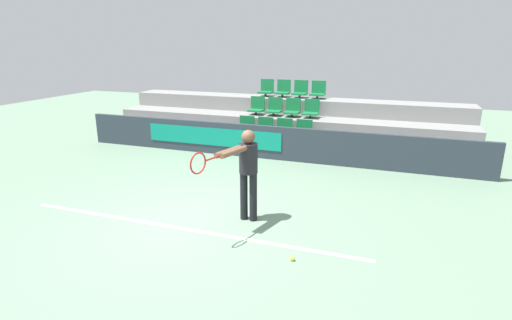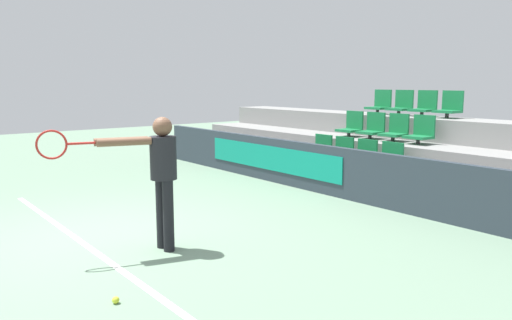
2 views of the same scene
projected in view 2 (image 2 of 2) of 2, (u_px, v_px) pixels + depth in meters
The scene contains 20 objects.
ground_plane at pixel (102, 238), 6.42m from camera, with size 30.00×30.00×0.00m, color gray.
court_baseline at pixel (82, 242), 6.26m from camera, with size 6.13×0.08×0.01m.
barrier_wall at pixel (325, 170), 8.93m from camera, with size 10.87×0.14×0.88m.
bleacher_tier_front at pixel (347, 179), 9.27m from camera, with size 10.47×0.92×0.44m.
bleacher_tier_middle at pixel (379, 162), 9.80m from camera, with size 10.47×0.92×0.87m.
bleacher_tier_back at pixel (407, 148), 10.32m from camera, with size 10.47×0.92×1.31m.
stadium_chair_0 at pixel (320, 150), 9.92m from camera, with size 0.43×0.39×0.53m.
stadium_chair_1 at pixel (341, 153), 9.49m from camera, with size 0.43×0.39×0.53m.
stadium_chair_2 at pixel (364, 157), 9.06m from camera, with size 0.43×0.39×0.53m.
stadium_chair_3 at pixel (389, 161), 8.63m from camera, with size 0.43×0.39×0.53m.
stadium_chair_4 at pixel (351, 126), 10.41m from camera, with size 0.43×0.39×0.53m.
stadium_chair_5 at pixel (372, 128), 9.98m from camera, with size 0.43×0.39×0.53m.
stadium_chair_6 at pixel (396, 130), 9.55m from camera, with size 0.43×0.39×0.53m.
stadium_chair_7 at pixel (421, 132), 9.13m from camera, with size 0.43×0.39×0.53m.
stadium_chair_8 at pixel (380, 104), 10.91m from camera, with size 0.43×0.39×0.53m.
stadium_chair_9 at pixel (401, 105), 10.48m from camera, with size 0.43×0.39×0.53m.
stadium_chair_10 at pixel (424, 106), 10.05m from camera, with size 0.43×0.39×0.53m.
stadium_chair_11 at pixel (450, 107), 9.62m from camera, with size 0.43×0.39×0.53m.
tennis_player at pixel (157, 169), 5.83m from camera, with size 0.54×1.47×1.59m.
tennis_ball at pixel (116, 300), 4.52m from camera, with size 0.07×0.07×0.07m.
Camera 2 is at (6.09, -2.28, 1.98)m, focal length 35.00 mm.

